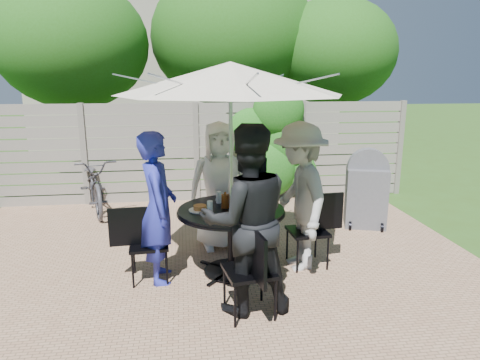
{
  "coord_description": "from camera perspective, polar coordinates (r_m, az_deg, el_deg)",
  "views": [
    {
      "loc": [
        -0.25,
        -4.86,
        2.3
      ],
      "look_at": [
        0.42,
        0.05,
        1.1
      ],
      "focal_mm": 32.0,
      "sensor_mm": 36.0,
      "label": 1
    }
  ],
  "objects": [
    {
      "name": "backyard_envelope",
      "position": [
        15.15,
        -6.67,
        14.72
      ],
      "size": [
        60.0,
        60.0,
        5.0
      ],
      "color": "#2F4E18",
      "rests_on": "ground"
    },
    {
      "name": "patio_table",
      "position": [
        5.04,
        -1.18,
        -6.5
      ],
      "size": [
        1.31,
        1.31,
        0.81
      ],
      "rotation": [
        0.0,
        0.0,
        0.07
      ],
      "color": "black",
      "rests_on": "ground"
    },
    {
      "name": "umbrella",
      "position": [
        4.73,
        -1.29,
        13.36
      ],
      "size": [
        2.7,
        2.7,
        2.46
      ],
      "rotation": [
        0.0,
        0.0,
        0.07
      ],
      "color": "silver",
      "rests_on": "ground"
    },
    {
      "name": "chair_back",
      "position": [
        6.04,
        -2.84,
        -6.08
      ],
      "size": [
        0.43,
        0.64,
        0.87
      ],
      "rotation": [
        0.0,
        0.0,
        4.68
      ],
      "color": "black",
      "rests_on": "ground"
    },
    {
      "name": "person_back",
      "position": [
        5.73,
        -2.72,
        -0.82
      ],
      "size": [
        0.89,
        0.61,
        1.74
      ],
      "primitive_type": "imported",
      "rotation": [
        0.0,
        0.0,
        6.35
      ],
      "color": "white",
      "rests_on": "ground"
    },
    {
      "name": "chair_left",
      "position": [
        5.08,
        -12.11,
        -10.25
      ],
      "size": [
        0.66,
        0.46,
        0.89
      ],
      "rotation": [
        0.0,
        0.0,
        6.35
      ],
      "color": "black",
      "rests_on": "ground"
    },
    {
      "name": "person_left",
      "position": [
        4.87,
        -10.87,
        -3.72
      ],
      "size": [
        0.46,
        0.66,
        1.73
      ],
      "primitive_type": "imported",
      "rotation": [
        0.0,
        0.0,
        7.92
      ],
      "color": "#252BA0",
      "rests_on": "ground"
    },
    {
      "name": "chair_front",
      "position": [
        4.29,
        1.3,
        -14.34
      ],
      "size": [
        0.52,
        0.72,
        0.96
      ],
      "rotation": [
        0.0,
        0.0,
        1.72
      ],
      "color": "black",
      "rests_on": "ground"
    },
    {
      "name": "person_front",
      "position": [
        4.15,
        0.9,
        -5.45
      ],
      "size": [
        0.96,
        0.78,
        1.89
      ],
      "primitive_type": "imported",
      "rotation": [
        0.0,
        0.0,
        3.21
      ],
      "color": "black",
      "rests_on": "ground"
    },
    {
      "name": "chair_right",
      "position": [
        5.39,
        9.09,
        -8.54
      ],
      "size": [
        0.69,
        0.48,
        0.93
      ],
      "rotation": [
        0.0,
        0.0,
        3.22
      ],
      "color": "black",
      "rests_on": "ground"
    },
    {
      "name": "person_right",
      "position": [
        5.15,
        7.93,
        -2.28
      ],
      "size": [
        0.75,
        1.21,
        1.8
      ],
      "primitive_type": "imported",
      "rotation": [
        0.0,
        0.0,
        4.78
      ],
      "color": "#A19F9C",
      "rests_on": "ground"
    },
    {
      "name": "plate_back",
      "position": [
        5.29,
        -1.91,
        -2.45
      ],
      "size": [
        0.26,
        0.26,
        0.06
      ],
      "color": "white",
      "rests_on": "patio_table"
    },
    {
      "name": "plate_left",
      "position": [
        4.91,
        -5.34,
        -3.82
      ],
      "size": [
        0.26,
        0.26,
        0.06
      ],
      "color": "white",
      "rests_on": "patio_table"
    },
    {
      "name": "plate_front",
      "position": [
        4.62,
        -0.38,
        -4.88
      ],
      "size": [
        0.26,
        0.26,
        0.06
      ],
      "color": "white",
      "rests_on": "patio_table"
    },
    {
      "name": "plate_right",
      "position": [
        5.03,
        2.84,
        -3.33
      ],
      "size": [
        0.26,
        0.26,
        0.06
      ],
      "color": "white",
      "rests_on": "patio_table"
    },
    {
      "name": "plate_extra",
      "position": [
        4.71,
        1.63,
        -4.51
      ],
      "size": [
        0.24,
        0.24,
        0.06
      ],
      "color": "white",
      "rests_on": "patio_table"
    },
    {
      "name": "glass_back",
      "position": [
        5.17,
        -2.87,
        -2.33
      ],
      "size": [
        0.07,
        0.07,
        0.14
      ],
      "primitive_type": "cylinder",
      "color": "silver",
      "rests_on": "patio_table"
    },
    {
      "name": "glass_left",
      "position": [
        4.8,
        -4.02,
        -3.6
      ],
      "size": [
        0.07,
        0.07,
        0.14
      ],
      "primitive_type": "cylinder",
      "color": "silver",
      "rests_on": "patio_table"
    },
    {
      "name": "glass_front",
      "position": [
        4.72,
        0.63,
        -3.89
      ],
      "size": [
        0.07,
        0.07,
        0.14
      ],
      "primitive_type": "cylinder",
      "color": "silver",
      "rests_on": "patio_table"
    },
    {
      "name": "glass_right",
      "position": [
        5.09,
        1.46,
        -2.57
      ],
      "size": [
        0.07,
        0.07,
        0.14
      ],
      "primitive_type": "cylinder",
      "color": "silver",
      "rests_on": "patio_table"
    },
    {
      "name": "syrup_jug",
      "position": [
        4.98,
        -1.99,
        -2.84
      ],
      "size": [
        0.09,
        0.09,
        0.16
      ],
      "primitive_type": "cylinder",
      "color": "#59280C",
      "rests_on": "patio_table"
    },
    {
      "name": "coffee_cup",
      "position": [
        5.17,
        -0.56,
        -2.43
      ],
      "size": [
        0.08,
        0.08,
        0.12
      ],
      "primitive_type": "cylinder",
      "color": "#C6B293",
      "rests_on": "patio_table"
    },
    {
      "name": "bicycle",
      "position": [
        7.83,
        -18.84,
        -0.5
      ],
      "size": [
        1.15,
        1.96,
        0.97
      ],
      "primitive_type": "imported",
      "rotation": [
        0.0,
        0.0,
        0.29
      ],
      "color": "#333338",
      "rests_on": "ground"
    },
    {
      "name": "bbq_grill",
      "position": [
        6.88,
        16.48,
        -1.51
      ],
      "size": [
        0.72,
        0.63,
        1.25
      ],
      "rotation": [
        0.0,
        0.0,
        -0.31
      ],
      "color": "#58585D",
      "rests_on": "ground"
    }
  ]
}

